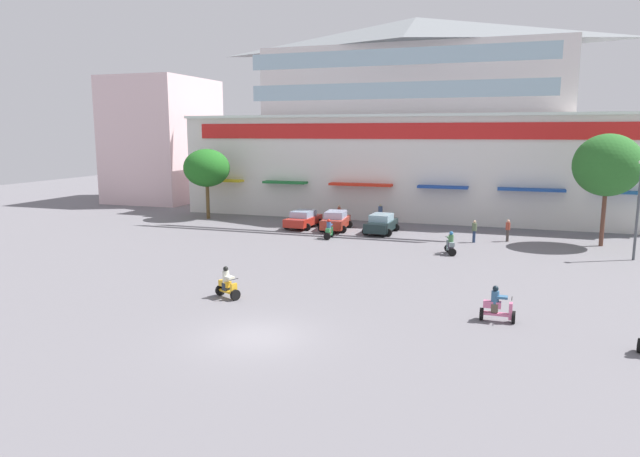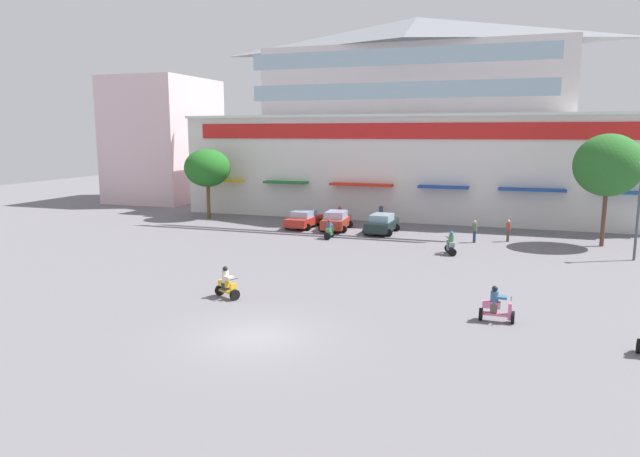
{
  "view_description": "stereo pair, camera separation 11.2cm",
  "coord_description": "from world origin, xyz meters",
  "px_view_note": "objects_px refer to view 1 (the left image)",
  "views": [
    {
      "loc": [
        9.04,
        -19.13,
        7.83
      ],
      "look_at": [
        -1.98,
        13.64,
        1.98
      ],
      "focal_mm": 31.9,
      "sensor_mm": 36.0,
      "label": 1
    },
    {
      "loc": [
        9.15,
        -19.1,
        7.83
      ],
      "look_at": [
        -1.98,
        13.64,
        1.98
      ],
      "focal_mm": 31.9,
      "sensor_mm": 36.0,
      "label": 2
    }
  ],
  "objects_px": {
    "scooter_rider_4": "(329,230)",
    "parked_car_1": "(336,221)",
    "scooter_rider_3": "(451,245)",
    "plaza_tree_0": "(207,168)",
    "parked_car_0": "(303,219)",
    "pedestrian_1": "(339,213)",
    "streetlamp_near": "(639,202)",
    "scooter_rider_1": "(497,307)",
    "plaza_tree_1": "(607,165)",
    "pedestrian_2": "(508,229)",
    "pedestrian_3": "(380,213)",
    "parked_car_2": "(381,224)",
    "scooter_rider_2": "(227,285)",
    "pedestrian_0": "(474,230)"
  },
  "relations": [
    {
      "from": "scooter_rider_3",
      "to": "pedestrian_2",
      "type": "height_order",
      "value": "pedestrian_2"
    },
    {
      "from": "plaza_tree_1",
      "to": "parked_car_0",
      "type": "distance_m",
      "value": 22.99
    },
    {
      "from": "scooter_rider_1",
      "to": "scooter_rider_3",
      "type": "xyz_separation_m",
      "value": [
        -3.24,
        13.02,
        -0.0
      ]
    },
    {
      "from": "scooter_rider_4",
      "to": "parked_car_1",
      "type": "bearing_deg",
      "value": 99.59
    },
    {
      "from": "scooter_rider_3",
      "to": "plaza_tree_0",
      "type": "bearing_deg",
      "value": 158.93
    },
    {
      "from": "plaza_tree_0",
      "to": "pedestrian_1",
      "type": "distance_m",
      "value": 12.85
    },
    {
      "from": "pedestrian_1",
      "to": "pedestrian_3",
      "type": "height_order",
      "value": "pedestrian_3"
    },
    {
      "from": "pedestrian_1",
      "to": "pedestrian_3",
      "type": "bearing_deg",
      "value": 14.73
    },
    {
      "from": "plaza_tree_1",
      "to": "scooter_rider_1",
      "type": "distance_m",
      "value": 20.85
    },
    {
      "from": "plaza_tree_1",
      "to": "parked_car_2",
      "type": "relative_size",
      "value": 1.84
    },
    {
      "from": "scooter_rider_2",
      "to": "parked_car_0",
      "type": "bearing_deg",
      "value": 100.11
    },
    {
      "from": "parked_car_0",
      "to": "pedestrian_1",
      "type": "height_order",
      "value": "pedestrian_1"
    },
    {
      "from": "parked_car_1",
      "to": "scooter_rider_2",
      "type": "distance_m",
      "value": 20.08
    },
    {
      "from": "pedestrian_1",
      "to": "plaza_tree_0",
      "type": "bearing_deg",
      "value": -174.54
    },
    {
      "from": "parked_car_2",
      "to": "pedestrian_3",
      "type": "distance_m",
      "value": 4.72
    },
    {
      "from": "parked_car_0",
      "to": "pedestrian_3",
      "type": "height_order",
      "value": "pedestrian_3"
    },
    {
      "from": "scooter_rider_4",
      "to": "streetlamp_near",
      "type": "height_order",
      "value": "streetlamp_near"
    },
    {
      "from": "scooter_rider_1",
      "to": "pedestrian_1",
      "type": "xyz_separation_m",
      "value": [
        -13.8,
        22.98,
        0.3
      ]
    },
    {
      "from": "scooter_rider_3",
      "to": "pedestrian_3",
      "type": "bearing_deg",
      "value": 123.11
    },
    {
      "from": "pedestrian_0",
      "to": "pedestrian_3",
      "type": "bearing_deg",
      "value": 143.06
    },
    {
      "from": "scooter_rider_2",
      "to": "plaza_tree_1",
      "type": "bearing_deg",
      "value": 46.26
    },
    {
      "from": "scooter_rider_1",
      "to": "scooter_rider_4",
      "type": "xyz_separation_m",
      "value": [
        -12.42,
        15.78,
        -0.02
      ]
    },
    {
      "from": "plaza_tree_1",
      "to": "scooter_rider_4",
      "type": "relative_size",
      "value": 5.19
    },
    {
      "from": "scooter_rider_1",
      "to": "parked_car_0",
      "type": "bearing_deg",
      "value": 128.84
    },
    {
      "from": "plaza_tree_0",
      "to": "scooter_rider_1",
      "type": "relative_size",
      "value": 4.15
    },
    {
      "from": "parked_car_0",
      "to": "scooter_rider_3",
      "type": "bearing_deg",
      "value": -28.18
    },
    {
      "from": "plaza_tree_0",
      "to": "parked_car_1",
      "type": "relative_size",
      "value": 1.5
    },
    {
      "from": "pedestrian_2",
      "to": "streetlamp_near",
      "type": "height_order",
      "value": "streetlamp_near"
    },
    {
      "from": "pedestrian_3",
      "to": "scooter_rider_2",
      "type": "bearing_deg",
      "value": -94.74
    },
    {
      "from": "parked_car_0",
      "to": "pedestrian_0",
      "type": "xyz_separation_m",
      "value": [
        13.94,
        -2.19,
        0.2
      ]
    },
    {
      "from": "scooter_rider_3",
      "to": "scooter_rider_4",
      "type": "xyz_separation_m",
      "value": [
        -9.18,
        2.76,
        -0.02
      ]
    },
    {
      "from": "parked_car_1",
      "to": "pedestrian_1",
      "type": "distance_m",
      "value": 3.49
    },
    {
      "from": "parked_car_2",
      "to": "parked_car_1",
      "type": "bearing_deg",
      "value": 176.05
    },
    {
      "from": "scooter_rider_2",
      "to": "scooter_rider_4",
      "type": "height_order",
      "value": "scooter_rider_2"
    },
    {
      "from": "pedestrian_2",
      "to": "pedestrian_3",
      "type": "bearing_deg",
      "value": 154.39
    },
    {
      "from": "parked_car_2",
      "to": "plaza_tree_1",
      "type": "bearing_deg",
      "value": -0.45
    },
    {
      "from": "scooter_rider_2",
      "to": "scooter_rider_3",
      "type": "relative_size",
      "value": 1.0
    },
    {
      "from": "plaza_tree_1",
      "to": "parked_car_2",
      "type": "height_order",
      "value": "plaza_tree_1"
    },
    {
      "from": "scooter_rider_1",
      "to": "parked_car_2",
      "type": "bearing_deg",
      "value": 115.55
    },
    {
      "from": "plaza_tree_1",
      "to": "scooter_rider_1",
      "type": "xyz_separation_m",
      "value": [
        -6.48,
        -19.18,
        -4.99
      ]
    },
    {
      "from": "plaza_tree_0",
      "to": "streetlamp_near",
      "type": "distance_m",
      "value": 34.51
    },
    {
      "from": "plaza_tree_1",
      "to": "parked_car_1",
      "type": "distance_m",
      "value": 20.13
    },
    {
      "from": "parked_car_1",
      "to": "pedestrian_3",
      "type": "height_order",
      "value": "pedestrian_3"
    },
    {
      "from": "parked_car_0",
      "to": "scooter_rider_4",
      "type": "xyz_separation_m",
      "value": [
        3.56,
        -4.06,
        -0.11
      ]
    },
    {
      "from": "plaza_tree_0",
      "to": "parked_car_0",
      "type": "xyz_separation_m",
      "value": [
        10.07,
        -1.96,
        -3.92
      ]
    },
    {
      "from": "scooter_rider_2",
      "to": "pedestrian_3",
      "type": "height_order",
      "value": "pedestrian_3"
    },
    {
      "from": "scooter_rider_3",
      "to": "pedestrian_0",
      "type": "relative_size",
      "value": 0.95
    },
    {
      "from": "plaza_tree_1",
      "to": "pedestrian_0",
      "type": "xyz_separation_m",
      "value": [
        -8.52,
        -1.52,
        -4.7
      ]
    },
    {
      "from": "parked_car_0",
      "to": "scooter_rider_1",
      "type": "distance_m",
      "value": 25.48
    },
    {
      "from": "plaza_tree_0",
      "to": "scooter_rider_1",
      "type": "height_order",
      "value": "plaza_tree_0"
    }
  ]
}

